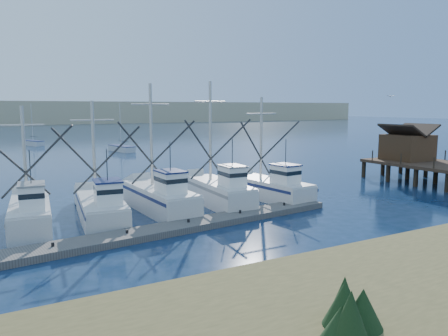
{
  "coord_description": "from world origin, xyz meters",
  "views": [
    {
      "loc": [
        -16.67,
        -17.96,
        7.38
      ],
      "look_at": [
        -2.29,
        8.0,
        3.24
      ],
      "focal_mm": 35.0,
      "sensor_mm": 36.0,
      "label": 1
    }
  ],
  "objects_px": {
    "sailboat_near": "(122,149)",
    "sailboat_far": "(33,143)",
    "floating_dock": "(127,237)",
    "timber_pier": "(438,158)"
  },
  "relations": [
    {
      "from": "floating_dock",
      "to": "timber_pier",
      "type": "relative_size",
      "value": 1.49
    },
    {
      "from": "floating_dock",
      "to": "timber_pier",
      "type": "height_order",
      "value": "timber_pier"
    },
    {
      "from": "floating_dock",
      "to": "sailboat_near",
      "type": "relative_size",
      "value": 3.69
    },
    {
      "from": "floating_dock",
      "to": "timber_pier",
      "type": "xyz_separation_m",
      "value": [
        31.45,
        3.11,
        2.37
      ]
    },
    {
      "from": "floating_dock",
      "to": "sailboat_far",
      "type": "relative_size",
      "value": 3.69
    },
    {
      "from": "floating_dock",
      "to": "timber_pier",
      "type": "distance_m",
      "value": 31.69
    },
    {
      "from": "floating_dock",
      "to": "sailboat_near",
      "type": "height_order",
      "value": "sailboat_near"
    },
    {
      "from": "sailboat_near",
      "to": "sailboat_far",
      "type": "xyz_separation_m",
      "value": [
        -11.81,
        19.57,
        0.01
      ]
    },
    {
      "from": "floating_dock",
      "to": "sailboat_near",
      "type": "xyz_separation_m",
      "value": [
        13.64,
        49.05,
        0.29
      ]
    },
    {
      "from": "timber_pier",
      "to": "sailboat_far",
      "type": "distance_m",
      "value": 71.92
    }
  ]
}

